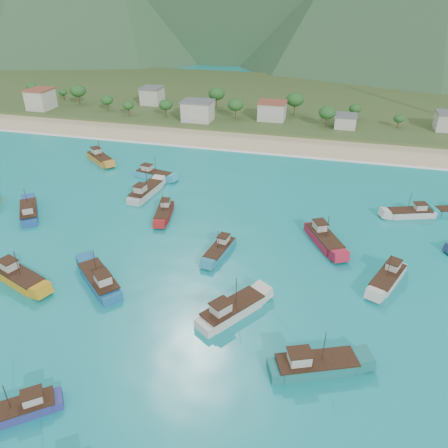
% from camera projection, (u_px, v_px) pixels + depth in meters
% --- Properties ---
extents(ground, '(600.00, 600.00, 0.00)m').
position_uv_depth(ground, '(214.00, 292.00, 73.26)').
color(ground, '#0D7E92').
rests_on(ground, ground).
extents(beach, '(400.00, 18.00, 1.20)m').
position_uv_depth(beach, '(282.00, 145.00, 140.07)').
color(beach, beige).
rests_on(beach, ground).
extents(land, '(400.00, 110.00, 2.40)m').
position_uv_depth(land, '(302.00, 101.00, 191.66)').
color(land, '#385123').
rests_on(land, ground).
extents(surf_line, '(400.00, 2.50, 0.08)m').
position_uv_depth(surf_line, '(277.00, 154.00, 132.04)').
color(surf_line, white).
rests_on(surf_line, ground).
extents(village, '(214.52, 27.99, 7.28)m').
position_uv_depth(village, '(306.00, 113.00, 155.70)').
color(village, beige).
rests_on(village, ground).
extents(vegetation, '(278.31, 26.46, 8.84)m').
position_uv_depth(vegetation, '(250.00, 107.00, 161.32)').
color(vegetation, '#235623').
rests_on(vegetation, ground).
extents(boat_2, '(7.18, 11.19, 6.38)m').
position_uv_depth(boat_2, '(388.00, 278.00, 75.33)').
color(boat_2, beige).
rests_on(boat_2, ground).
extents(boat_6, '(10.82, 6.29, 6.14)m').
position_uv_depth(boat_6, '(410.00, 213.00, 96.67)').
color(boat_6, beige).
rests_on(boat_6, ground).
extents(boat_7, '(9.54, 11.11, 6.73)m').
position_uv_depth(boat_7, '(29.00, 212.00, 96.93)').
color(boat_7, '#1D488E').
rests_on(boat_7, ground).
extents(boat_11, '(12.39, 7.50, 7.04)m').
position_uv_depth(boat_11, '(18.00, 278.00, 75.34)').
color(boat_11, orange).
rests_on(boat_11, ground).
extents(boat_13, '(4.72, 12.26, 7.07)m').
position_uv_depth(boat_13, '(146.00, 192.00, 106.16)').
color(boat_13, beige).
rests_on(boat_13, ground).
extents(boat_14, '(11.21, 9.92, 6.86)m').
position_uv_depth(boat_14, '(100.00, 158.00, 126.56)').
color(boat_14, orange).
rests_on(boat_14, ground).
extents(boat_18, '(9.57, 11.88, 7.05)m').
position_uv_depth(boat_18, '(232.00, 311.00, 67.71)').
color(boat_18, beige).
rests_on(boat_18, ground).
extents(boat_20, '(11.42, 10.61, 7.12)m').
position_uv_depth(boat_20, '(100.00, 281.00, 74.49)').
color(boat_20, '#1B5B8B').
rests_on(boat_20, ground).
extents(boat_21, '(4.85, 10.37, 5.90)m').
position_uv_depth(boat_21, '(164.00, 213.00, 97.02)').
color(boat_21, maroon).
rests_on(boat_21, ground).
extents(boat_22, '(8.78, 12.13, 7.03)m').
position_uv_depth(boat_22, '(324.00, 239.00, 86.66)').
color(boat_22, '#B31C34').
rests_on(boat_22, ground).
extents(boat_23, '(4.32, 10.02, 5.73)m').
position_uv_depth(boat_23, '(220.00, 250.00, 83.51)').
color(boat_23, teal).
rests_on(boat_23, ground).
extents(boat_26, '(9.39, 8.25, 5.73)m').
position_uv_depth(boat_26, '(19.00, 411.00, 52.15)').
color(boat_26, navy).
rests_on(boat_26, ground).
extents(boat_28, '(11.22, 5.42, 6.38)m').
position_uv_depth(boat_28, '(153.00, 175.00, 116.04)').
color(boat_28, '#309DBD').
rests_on(boat_28, ground).
extents(boat_29, '(12.45, 7.93, 7.10)m').
position_uv_depth(boat_29, '(314.00, 366.00, 57.97)').
color(boat_29, '#1B6D6A').
rests_on(boat_29, ground).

